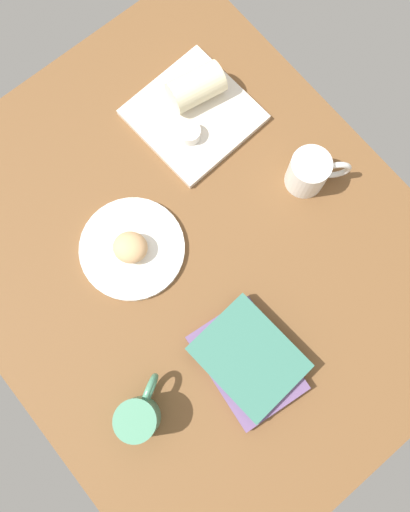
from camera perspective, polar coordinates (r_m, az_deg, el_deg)
dining_table at (r=110.04cm, az=-1.30°, el=0.03°), size 110.00×90.00×4.00cm
round_plate at (r=108.65cm, az=-8.00°, el=0.81°), size 21.90×21.90×1.40cm
scone_pastry at (r=105.54cm, az=-8.20°, el=0.94°), size 9.63×9.55×4.81cm
square_plate at (r=118.23cm, az=-1.27°, el=15.21°), size 25.18×25.18×1.60cm
sauce_cup at (r=113.88cm, az=-1.71°, el=13.36°), size 4.86×4.86×2.61cm
breakfast_wrap at (r=116.54cm, az=-0.99°, el=18.06°), size 8.94×12.71×7.00cm
book_stack at (r=103.40cm, az=4.71°, el=-11.35°), size 22.95×18.00×4.70cm
coffee_mug at (r=110.56cm, az=11.44°, el=9.03°), size 9.83×11.93×9.17cm
second_mug at (r=101.62cm, az=-7.28°, el=-17.08°), size 8.76×12.07×9.44cm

